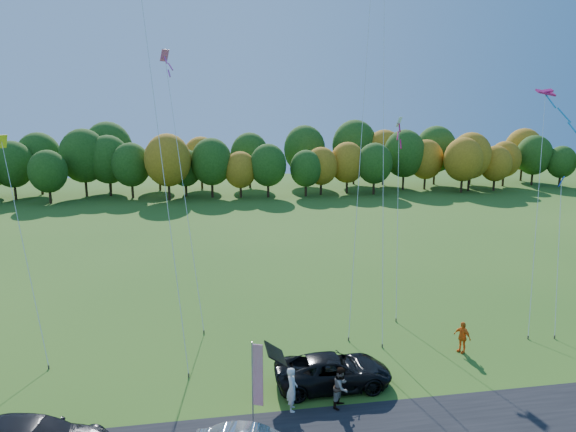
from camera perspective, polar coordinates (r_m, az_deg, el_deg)
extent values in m
plane|color=#2B5817|center=(24.40, 2.48, -19.29)|extent=(160.00, 160.00, 0.00)
imported|color=black|center=(24.80, 5.05, -16.78)|extent=(5.39, 2.50, 1.50)
imported|color=silver|center=(22.92, 0.45, -18.67)|extent=(0.53, 0.75, 1.94)
imported|color=gray|center=(23.31, 5.93, -18.37)|extent=(1.08, 1.12, 1.81)
imported|color=orange|center=(29.20, 18.78, -12.61)|extent=(0.83, 1.07, 1.69)
cylinder|color=#999999|center=(21.80, -3.97, -18.00)|extent=(0.06, 0.06, 3.55)
cube|color=red|center=(21.57, -3.39, -17.25)|extent=(0.42, 0.19, 2.66)
cube|color=navy|center=(21.13, -3.43, -14.88)|extent=(0.42, 0.18, 0.69)
cylinder|color=#4C3F33|center=(26.15, -10.98, -16.98)|extent=(0.08, 0.08, 0.20)
cylinder|color=#4C3F33|center=(29.44, 6.74, -13.41)|extent=(0.08, 0.08, 0.20)
cylinder|color=#4C3F33|center=(28.95, 10.43, -13.98)|extent=(0.08, 0.08, 0.20)
cylinder|color=#4C3F33|center=(32.34, 25.12, -12.12)|extent=(0.08, 0.08, 0.20)
cube|color=#D01769|center=(39.01, 26.71, 12.15)|extent=(2.72, 0.96, 1.07)
cylinder|color=#4C3F33|center=(28.95, -25.05, -14.96)|extent=(0.08, 0.08, 0.20)
cube|color=yellow|center=(33.64, -29.23, 7.24)|extent=(1.28, 1.28, 1.52)
cylinder|color=#4C3F33|center=(32.30, 11.92, -11.24)|extent=(0.08, 0.08, 0.20)
cube|color=white|center=(36.34, 12.24, 10.19)|extent=(1.15, 1.15, 1.36)
cylinder|color=#4C3F33|center=(30.46, -9.33, -12.59)|extent=(0.08, 0.08, 0.20)
cube|color=#EB4E7E|center=(36.25, -13.56, 16.96)|extent=(1.29, 1.29, 1.53)
cylinder|color=#4C3F33|center=(33.03, 27.50, -11.84)|extent=(0.08, 0.08, 0.20)
cube|color=#0D30C1|center=(34.95, 28.11, 3.41)|extent=(1.02, 1.02, 1.21)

